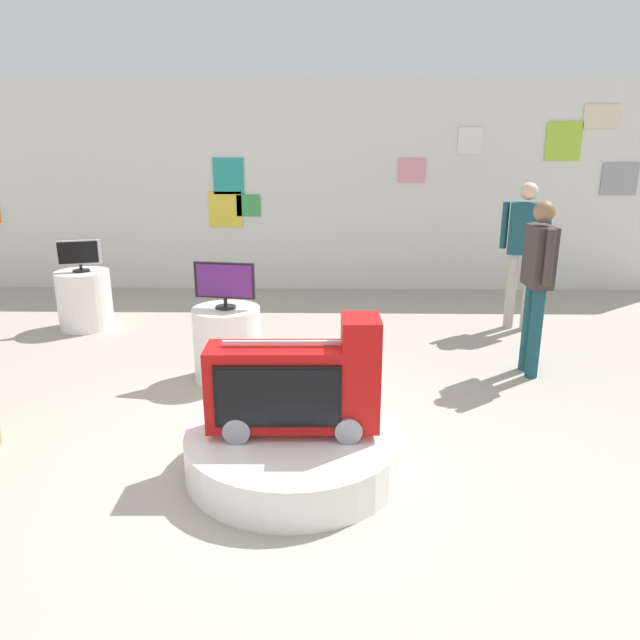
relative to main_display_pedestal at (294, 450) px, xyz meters
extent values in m
plane|color=#A8A091|center=(-0.15, -0.06, -0.14)|extent=(30.00, 30.00, 0.00)
cube|color=silver|center=(-0.15, 5.39, 1.40)|extent=(11.56, 0.10, 3.09)
cube|color=#9ECC33|center=(3.61, 5.32, 2.07)|extent=(0.51, 0.02, 0.54)
cube|color=white|center=(2.25, 5.32, 2.08)|extent=(0.34, 0.02, 0.37)
cube|color=yellow|center=(-1.34, 5.32, 1.09)|extent=(0.50, 0.02, 0.53)
cube|color=green|center=(-0.99, 5.32, 1.14)|extent=(0.36, 0.02, 0.32)
cube|color=beige|center=(4.11, 5.32, 2.41)|extent=(0.53, 0.02, 0.33)
cube|color=gray|center=(4.48, 5.32, 1.54)|extent=(0.53, 0.02, 0.46)
cube|color=teal|center=(-1.28, 5.32, 1.57)|extent=(0.45, 0.02, 0.52)
cube|color=pink|center=(1.44, 5.32, 1.66)|extent=(0.40, 0.02, 0.34)
cylinder|color=white|center=(0.00, 0.00, 0.00)|extent=(1.52, 1.52, 0.29)
cylinder|color=gray|center=(-0.37, -0.01, 0.24)|extent=(0.19, 0.38, 0.19)
cylinder|color=gray|center=(0.37, 0.01, 0.24)|extent=(0.19, 0.38, 0.19)
cube|color=#B70F0F|center=(0.00, 0.00, 0.49)|extent=(1.18, 0.36, 0.58)
cube|color=#B70F0F|center=(0.46, 0.01, 0.88)|extent=(0.26, 0.34, 0.20)
cube|color=black|center=(-0.09, -0.18, 0.49)|extent=(0.84, 0.03, 0.43)
cube|color=black|center=(-0.09, -0.18, 0.49)|extent=(0.80, 0.04, 0.39)
cube|color=#B2B2B7|center=(0.00, 0.00, 0.80)|extent=(0.94, 0.05, 0.02)
cylinder|color=white|center=(-0.74, 1.68, 0.21)|extent=(0.65, 0.65, 0.71)
cylinder|color=black|center=(-0.74, 1.68, 0.58)|extent=(0.20, 0.20, 0.02)
cylinder|color=black|center=(-0.74, 1.68, 0.63)|extent=(0.04, 0.04, 0.08)
cube|color=black|center=(-0.74, 1.68, 0.84)|extent=(0.58, 0.12, 0.34)
cube|color=#561E6B|center=(-0.74, 1.65, 0.84)|extent=(0.53, 0.09, 0.31)
cylinder|color=white|center=(-2.77, 3.28, 0.21)|extent=(0.64, 0.64, 0.71)
cylinder|color=black|center=(-2.77, 3.28, 0.58)|extent=(0.20, 0.20, 0.02)
cylinder|color=black|center=(-2.77, 3.28, 0.62)|extent=(0.04, 0.04, 0.07)
cube|color=silver|center=(-2.77, 3.28, 0.80)|extent=(0.49, 0.17, 0.29)
cube|color=black|center=(-2.78, 3.26, 0.80)|extent=(0.44, 0.14, 0.26)
cylinder|color=#194751|center=(2.22, 1.96, 0.30)|extent=(0.12, 0.12, 0.90)
cylinder|color=#194751|center=(2.23, 1.76, 0.30)|extent=(0.12, 0.12, 0.90)
cube|color=#38332D|center=(2.23, 1.86, 1.04)|extent=(0.21, 0.38, 0.58)
sphere|color=#8C6647|center=(2.23, 1.86, 1.46)|extent=(0.20, 0.20, 0.20)
cylinder|color=#38332D|center=(2.22, 2.10, 1.07)|extent=(0.08, 0.08, 0.52)
cylinder|color=#38332D|center=(2.23, 1.62, 1.07)|extent=(0.08, 0.08, 0.52)
cylinder|color=#B2ADA3|center=(2.65, 3.33, 0.32)|extent=(0.12, 0.12, 0.93)
cylinder|color=#B2ADA3|center=(2.46, 3.39, 0.32)|extent=(0.12, 0.12, 0.93)
cube|color=#194751|center=(2.55, 3.36, 1.09)|extent=(0.42, 0.30, 0.61)
sphere|color=beige|center=(2.55, 3.36, 1.52)|extent=(0.20, 0.20, 0.20)
cylinder|color=#194751|center=(2.78, 3.29, 1.12)|extent=(0.08, 0.08, 0.55)
cylinder|color=#194751|center=(2.32, 3.43, 1.12)|extent=(0.08, 0.08, 0.55)
camera|label=1|loc=(0.26, -3.77, 2.10)|focal=33.67mm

